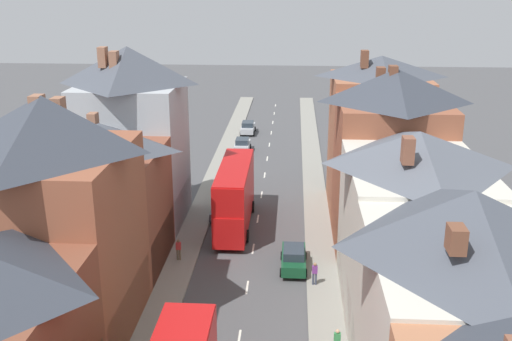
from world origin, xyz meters
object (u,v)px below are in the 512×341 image
car_near_blue (222,208)px  pedestrian_mid_right (315,272)px  pedestrian_far_left (179,249)px  car_near_silver (248,127)px  pedestrian_mid_left (337,341)px  car_mid_black (242,145)px  car_parked_right_a (232,176)px  double_decker_bus_lead (235,195)px  car_parked_left_b (294,258)px

car_near_blue → pedestrian_mid_right: bearing=-57.0°
car_near_blue → pedestrian_far_left: 8.91m
car_near_silver → pedestrian_mid_right: (7.62, -41.03, 0.21)m
car_near_blue → pedestrian_mid_left: bearing=-66.3°
pedestrian_far_left → car_mid_black: bearing=85.7°
car_near_silver → car_parked_right_a: (0.00, -20.57, -0.00)m
car_mid_black → pedestrian_mid_left: pedestrian_mid_left is taller
car_near_blue → car_parked_right_a: size_ratio=1.05×
pedestrian_far_left → car_near_blue: bearing=75.8°
car_parked_right_a → car_near_blue: bearing=-90.0°
pedestrian_mid_right → double_decker_bus_lead: bearing=122.8°
car_parked_left_b → pedestrian_far_left: pedestrian_far_left is taller
double_decker_bus_lead → car_near_blue: double_decker_bus_lead is taller
car_parked_left_b → double_decker_bus_lead: bearing=123.9°
double_decker_bus_lead → pedestrian_mid_right: 11.80m
car_parked_left_b → pedestrian_far_left: 8.41m
double_decker_bus_lead → pedestrian_mid_right: double_decker_bus_lead is taller
car_near_silver → car_parked_right_a: 20.57m
car_near_silver → pedestrian_far_left: size_ratio=2.61×
pedestrian_mid_right → pedestrian_far_left: same height
pedestrian_mid_left → car_parked_left_b: bearing=103.0°
pedestrian_mid_right → pedestrian_far_left: size_ratio=1.00×
car_near_blue → car_mid_black: car_mid_black is taller
car_parked_left_b → pedestrian_mid_right: bearing=-60.6°
pedestrian_mid_right → car_near_silver: bearing=100.5°
double_decker_bus_lead → pedestrian_far_left: 7.78m
car_mid_black → pedestrian_far_left: bearing=-94.3°
car_mid_black → car_near_blue: bearing=-90.0°
car_near_blue → pedestrian_mid_right: size_ratio=2.57×
car_near_blue → car_parked_left_b: 11.10m
double_decker_bus_lead → car_parked_left_b: size_ratio=2.54×
car_mid_black → car_parked_left_b: bearing=-78.2°
car_mid_black → pedestrian_mid_right: 33.14m
car_near_blue → pedestrian_far_left: bearing=-104.2°
double_decker_bus_lead → pedestrian_far_left: size_ratio=6.71×
car_mid_black → pedestrian_mid_right: size_ratio=2.47×
car_near_blue → double_decker_bus_lead: bearing=-55.9°
double_decker_bus_lead → car_parked_right_a: bearing=96.9°
car_near_blue → car_mid_black: 20.54m
car_parked_right_a → pedestrian_mid_right: 21.84m
car_near_blue → car_mid_black: (0.00, 20.54, 0.00)m
car_near_silver → pedestrian_mid_left: bearing=-80.0°
double_decker_bus_lead → car_near_blue: size_ratio=2.61×
car_parked_right_a → car_mid_black: size_ratio=0.99×
pedestrian_far_left → car_near_silver: bearing=86.7°
car_near_blue → car_parked_left_b: (6.20, -9.21, 0.02)m
car_near_blue → pedestrian_mid_left: pedestrian_mid_left is taller
car_near_silver → car_mid_black: size_ratio=1.06×
pedestrian_mid_right → pedestrian_far_left: 10.27m
car_mid_black → pedestrian_mid_left: 41.03m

